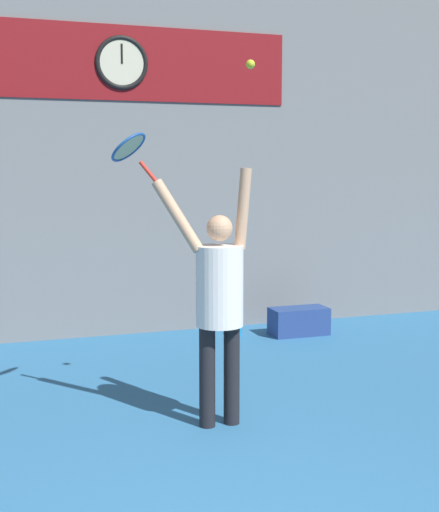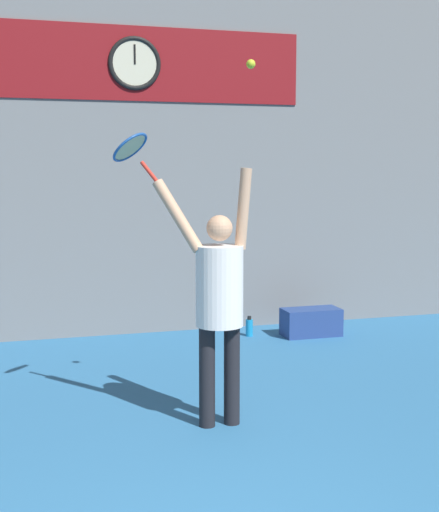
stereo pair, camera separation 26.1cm
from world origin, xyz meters
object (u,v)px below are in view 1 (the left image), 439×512
at_px(tennis_player, 219,295).
at_px(tennis_ball, 250,64).
at_px(equipment_bag, 299,321).
at_px(scoreboard_clock, 122,63).
at_px(tennis_racket, 130,149).
at_px(water_bottle, 238,327).

xyz_separation_m(tennis_player, tennis_ball, (0.25, -0.02, 1.80)).
xyz_separation_m(tennis_player, equipment_bag, (1.96, 2.66, -0.90)).
bearing_deg(scoreboard_clock, tennis_player, -88.56).
bearing_deg(tennis_player, scoreboard_clock, 91.44).
bearing_deg(tennis_ball, tennis_player, 174.76).
xyz_separation_m(scoreboard_clock, tennis_racket, (-0.54, -2.97, -1.10)).
bearing_deg(equipment_bag, water_bottle, 166.10).
height_order(tennis_racket, water_bottle, tennis_racket).
bearing_deg(equipment_bag, scoreboard_clock, 161.41).
distance_m(tennis_ball, water_bottle, 4.09).
bearing_deg(tennis_racket, water_bottle, 53.34).
bearing_deg(water_bottle, scoreboard_clock, 158.82).
xyz_separation_m(tennis_ball, water_bottle, (0.97, 2.86, -2.76)).
bearing_deg(tennis_racket, equipment_bag, 41.45).
distance_m(tennis_player, equipment_bag, 3.42).
distance_m(scoreboard_clock, water_bottle, 3.50).
bearing_deg(water_bottle, equipment_bag, -13.90).
height_order(tennis_ball, water_bottle, tennis_ball).
height_order(scoreboard_clock, water_bottle, scoreboard_clock).
distance_m(tennis_racket, tennis_ball, 1.15).
relative_size(tennis_player, tennis_racket, 4.87).
xyz_separation_m(tennis_racket, tennis_ball, (0.87, -0.40, 0.65)).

